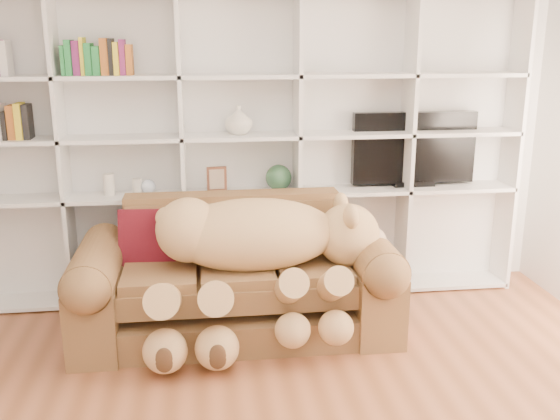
{
  "coord_description": "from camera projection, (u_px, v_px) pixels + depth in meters",
  "views": [
    {
      "loc": [
        -0.3,
        -2.43,
        2.03
      ],
      "look_at": [
        0.22,
        1.63,
        0.89
      ],
      "focal_mm": 40.0,
      "sensor_mm": 36.0,
      "label": 1
    }
  ],
  "objects": [
    {
      "name": "wall_back",
      "position": [
        239.0,
        126.0,
        4.93
      ],
      "size": [
        5.0,
        0.02,
        2.7
      ],
      "primitive_type": "cube",
      "color": "silver",
      "rests_on": "floor"
    },
    {
      "name": "bookshelf",
      "position": [
        209.0,
        135.0,
        4.78
      ],
      "size": [
        4.43,
        0.35,
        2.4
      ],
      "color": "white",
      "rests_on": "floor"
    },
    {
      "name": "sofa",
      "position": [
        236.0,
        284.0,
        4.4
      ],
      "size": [
        2.21,
        0.95,
        0.93
      ],
      "color": "brown",
      "rests_on": "floor"
    },
    {
      "name": "teddy_bear",
      "position": [
        256.0,
        252.0,
        4.16
      ],
      "size": [
        1.68,
        0.91,
        0.97
      ],
      "rotation": [
        0.0,
        0.0,
        0.05
      ],
      "color": "#E0A870",
      "rests_on": "sofa"
    },
    {
      "name": "throw_pillow",
      "position": [
        148.0,
        237.0,
        4.39
      ],
      "size": [
        0.41,
        0.24,
        0.42
      ],
      "primitive_type": "cube",
      "rotation": [
        -0.24,
        0.0,
        -0.06
      ],
      "color": "#5B0F1B",
      "rests_on": "sofa"
    },
    {
      "name": "gift_box",
      "position": [
        381.0,
        319.0,
        4.36
      ],
      "size": [
        0.4,
        0.39,
        0.25
      ],
      "primitive_type": "cube",
      "rotation": [
        0.0,
        0.0,
        -0.43
      ],
      "color": "#B33A17",
      "rests_on": "floor"
    },
    {
      "name": "tv",
      "position": [
        414.0,
        149.0,
        5.02
      ],
      "size": [
        1.01,
        0.18,
        0.59
      ],
      "color": "black",
      "rests_on": "bookshelf"
    },
    {
      "name": "picture_frame",
      "position": [
        217.0,
        179.0,
        4.82
      ],
      "size": [
        0.16,
        0.04,
        0.19
      ],
      "primitive_type": "cube",
      "rotation": [
        0.0,
        0.0,
        0.09
      ],
      "color": "#5A301F",
      "rests_on": "bookshelf"
    },
    {
      "name": "green_vase",
      "position": [
        279.0,
        178.0,
        4.88
      ],
      "size": [
        0.2,
        0.2,
        0.2
      ],
      "primitive_type": "sphere",
      "color": "#2B5535",
      "rests_on": "bookshelf"
    },
    {
      "name": "figurine_tall",
      "position": [
        109.0,
        185.0,
        4.73
      ],
      "size": [
        0.11,
        0.11,
        0.17
      ],
      "primitive_type": "cylinder",
      "rotation": [
        0.0,
        0.0,
        -0.43
      ],
      "color": "silver",
      "rests_on": "bookshelf"
    },
    {
      "name": "figurine_short",
      "position": [
        137.0,
        187.0,
        4.76
      ],
      "size": [
        0.08,
        0.08,
        0.12
      ],
      "primitive_type": "cylinder",
      "rotation": [
        0.0,
        0.0,
        -0.14
      ],
      "color": "silver",
      "rests_on": "bookshelf"
    },
    {
      "name": "snow_globe",
      "position": [
        148.0,
        187.0,
        4.77
      ],
      "size": [
        0.11,
        0.11,
        0.11
      ],
      "primitive_type": "sphere",
      "color": "white",
      "rests_on": "bookshelf"
    },
    {
      "name": "shelf_vase",
      "position": [
        239.0,
        120.0,
        4.72
      ],
      "size": [
        0.27,
        0.27,
        0.22
      ],
      "primitive_type": "imported",
      "rotation": [
        0.0,
        0.0,
        -0.4
      ],
      "color": "beige",
      "rests_on": "bookshelf"
    }
  ]
}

